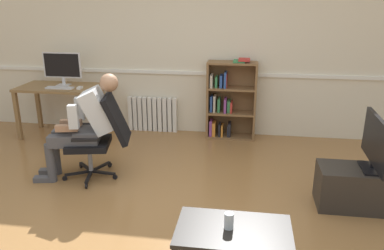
{
  "coord_description": "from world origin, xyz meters",
  "views": [
    {
      "loc": [
        0.72,
        -2.99,
        2.02
      ],
      "look_at": [
        0.15,
        0.85,
        0.7
      ],
      "focal_mm": 35.9,
      "sensor_mm": 36.0,
      "label": 1
    }
  ],
  "objects_px": {
    "tv_screen": "(376,143)",
    "drinking_glass": "(229,221)",
    "imac_monitor": "(62,66)",
    "person_seated": "(85,124)",
    "computer_mouse": "(80,88)",
    "radiator": "(153,114)",
    "tv_stand": "(368,188)",
    "computer_desk": "(64,93)",
    "coffee_table": "(233,236)",
    "office_chair": "(101,134)",
    "bookshelf": "(229,101)",
    "keyboard": "(60,88)"
  },
  "relations": [
    {
      "from": "computer_desk",
      "to": "keyboard",
      "type": "bearing_deg",
      "value": -80.76
    },
    {
      "from": "radiator",
      "to": "tv_stand",
      "type": "bearing_deg",
      "value": -35.85
    },
    {
      "from": "bookshelf",
      "to": "radiator",
      "type": "relative_size",
      "value": 1.54
    },
    {
      "from": "tv_screen",
      "to": "drinking_glass",
      "type": "xyz_separation_m",
      "value": [
        -1.32,
        -1.21,
        -0.2
      ]
    },
    {
      "from": "bookshelf",
      "to": "drinking_glass",
      "type": "xyz_separation_m",
      "value": [
        0.18,
        -3.04,
        -0.06
      ]
    },
    {
      "from": "drinking_glass",
      "to": "person_seated",
      "type": "bearing_deg",
      "value": 139.54
    },
    {
      "from": "coffee_table",
      "to": "computer_desk",
      "type": "bearing_deg",
      "value": 133.63
    },
    {
      "from": "computer_desk",
      "to": "drinking_glass",
      "type": "height_order",
      "value": "computer_desk"
    },
    {
      "from": "keyboard",
      "to": "office_chair",
      "type": "xyz_separation_m",
      "value": [
        1.03,
        -1.12,
        -0.24
      ]
    },
    {
      "from": "drinking_glass",
      "to": "coffee_table",
      "type": "bearing_deg",
      "value": -11.0
    },
    {
      "from": "tv_stand",
      "to": "drinking_glass",
      "type": "height_order",
      "value": "drinking_glass"
    },
    {
      "from": "computer_mouse",
      "to": "tv_screen",
      "type": "height_order",
      "value": "tv_screen"
    },
    {
      "from": "computer_mouse",
      "to": "computer_desk",
      "type": "bearing_deg",
      "value": 159.27
    },
    {
      "from": "computer_mouse",
      "to": "person_seated",
      "type": "distance_m",
      "value": 1.31
    },
    {
      "from": "radiator",
      "to": "office_chair",
      "type": "xyz_separation_m",
      "value": [
        -0.17,
        -1.65,
        0.26
      ]
    },
    {
      "from": "computer_mouse",
      "to": "tv_screen",
      "type": "relative_size",
      "value": 0.12
    },
    {
      "from": "keyboard",
      "to": "office_chair",
      "type": "distance_m",
      "value": 1.54
    },
    {
      "from": "computer_mouse",
      "to": "bookshelf",
      "type": "height_order",
      "value": "bookshelf"
    },
    {
      "from": "tv_screen",
      "to": "coffee_table",
      "type": "xyz_separation_m",
      "value": [
        -1.28,
        -1.21,
        -0.32
      ]
    },
    {
      "from": "office_chair",
      "to": "coffee_table",
      "type": "distance_m",
      "value": 2.17
    },
    {
      "from": "keyboard",
      "to": "bookshelf",
      "type": "bearing_deg",
      "value": 10.29
    },
    {
      "from": "imac_monitor",
      "to": "tv_screen",
      "type": "bearing_deg",
      "value": -22.41
    },
    {
      "from": "computer_desk",
      "to": "imac_monitor",
      "type": "relative_size",
      "value": 2.21
    },
    {
      "from": "office_chair",
      "to": "coffee_table",
      "type": "relative_size",
      "value": 1.17
    },
    {
      "from": "computer_desk",
      "to": "tv_screen",
      "type": "distance_m",
      "value": 4.19
    },
    {
      "from": "keyboard",
      "to": "computer_mouse",
      "type": "relative_size",
      "value": 3.94
    },
    {
      "from": "computer_desk",
      "to": "drinking_glass",
      "type": "relative_size",
      "value": 10.55
    },
    {
      "from": "tv_screen",
      "to": "tv_stand",
      "type": "bearing_deg",
      "value": 90.0
    },
    {
      "from": "office_chair",
      "to": "coffee_table",
      "type": "xyz_separation_m",
      "value": [
        1.57,
        -1.49,
        -0.16
      ]
    },
    {
      "from": "imac_monitor",
      "to": "person_seated",
      "type": "height_order",
      "value": "imac_monitor"
    },
    {
      "from": "computer_mouse",
      "to": "radiator",
      "type": "height_order",
      "value": "computer_mouse"
    },
    {
      "from": "computer_desk",
      "to": "coffee_table",
      "type": "xyz_separation_m",
      "value": [
        2.62,
        -2.75,
        -0.28
      ]
    },
    {
      "from": "computer_mouse",
      "to": "imac_monitor",
      "type": "bearing_deg",
      "value": 149.29
    },
    {
      "from": "computer_desk",
      "to": "person_seated",
      "type": "distance_m",
      "value": 1.57
    },
    {
      "from": "computer_desk",
      "to": "drinking_glass",
      "type": "xyz_separation_m",
      "value": [
        2.59,
        -2.74,
        -0.17
      ]
    },
    {
      "from": "imac_monitor",
      "to": "radiator",
      "type": "relative_size",
      "value": 0.75
    },
    {
      "from": "tv_stand",
      "to": "tv_screen",
      "type": "bearing_deg",
      "value": -1.98
    },
    {
      "from": "imac_monitor",
      "to": "keyboard",
      "type": "xyz_separation_m",
      "value": [
        0.04,
        -0.22,
        -0.27
      ]
    },
    {
      "from": "office_chair",
      "to": "tv_screen",
      "type": "distance_m",
      "value": 2.86
    },
    {
      "from": "radiator",
      "to": "tv_stand",
      "type": "distance_m",
      "value": 3.29
    },
    {
      "from": "person_seated",
      "to": "computer_desk",
      "type": "bearing_deg",
      "value": -157.33
    },
    {
      "from": "tv_screen",
      "to": "drinking_glass",
      "type": "bearing_deg",
      "value": 134.5
    },
    {
      "from": "computer_desk",
      "to": "tv_stand",
      "type": "height_order",
      "value": "computer_desk"
    },
    {
      "from": "radiator",
      "to": "coffee_table",
      "type": "relative_size",
      "value": 0.92
    },
    {
      "from": "office_chair",
      "to": "person_seated",
      "type": "height_order",
      "value": "person_seated"
    },
    {
      "from": "computer_mouse",
      "to": "coffee_table",
      "type": "height_order",
      "value": "computer_mouse"
    },
    {
      "from": "tv_stand",
      "to": "coffee_table",
      "type": "height_order",
      "value": "coffee_table"
    },
    {
      "from": "person_seated",
      "to": "radiator",
      "type": "bearing_deg",
      "value": 156.62
    },
    {
      "from": "computer_desk",
      "to": "coffee_table",
      "type": "height_order",
      "value": "computer_desk"
    },
    {
      "from": "computer_desk",
      "to": "computer_mouse",
      "type": "height_order",
      "value": "computer_mouse"
    }
  ]
}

